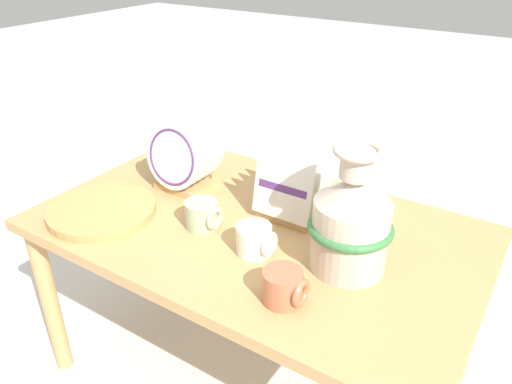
# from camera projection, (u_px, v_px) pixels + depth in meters

# --- Properties ---
(ground_plane) EXTENTS (14.00, 14.00, 0.00)m
(ground_plane) POSITION_uv_depth(u_px,v_px,m) (256.00, 372.00, 1.79)
(ground_plane) COLOR beige
(display_table) EXTENTS (1.31, 0.80, 0.62)m
(display_table) POSITION_uv_depth(u_px,v_px,m) (256.00, 244.00, 1.53)
(display_table) COLOR tan
(display_table) RESTS_ON ground_plane
(ceramic_vase) EXTENTS (0.22, 0.22, 0.34)m
(ceramic_vase) POSITION_uv_depth(u_px,v_px,m) (351.00, 220.00, 1.25)
(ceramic_vase) COLOR beige
(ceramic_vase) RESTS_ON display_table
(dish_rack_round_plates) EXTENTS (0.22, 0.18, 0.24)m
(dish_rack_round_plates) POSITION_uv_depth(u_px,v_px,m) (184.00, 159.00, 1.66)
(dish_rack_round_plates) COLOR tan
(dish_rack_round_plates) RESTS_ON display_table
(dish_rack_square_plates) EXTENTS (0.19, 0.17, 0.21)m
(dish_rack_square_plates) POSITION_uv_depth(u_px,v_px,m) (294.00, 192.00, 1.51)
(dish_rack_square_plates) COLOR tan
(dish_rack_square_plates) RESTS_ON display_table
(wicker_charger_stack) EXTENTS (0.33, 0.33, 0.03)m
(wicker_charger_stack) POSITION_uv_depth(u_px,v_px,m) (102.00, 210.00, 1.54)
(wicker_charger_stack) COLOR tan
(wicker_charger_stack) RESTS_ON display_table
(mug_sage_glaze) EXTENTS (0.11, 0.10, 0.08)m
(mug_sage_glaze) POSITION_uv_depth(u_px,v_px,m) (203.00, 215.00, 1.46)
(mug_sage_glaze) COLOR #9EB28E
(mug_sage_glaze) RESTS_ON display_table
(mug_cream_glaze) EXTENTS (0.11, 0.10, 0.08)m
(mug_cream_glaze) POSITION_uv_depth(u_px,v_px,m) (255.00, 240.00, 1.35)
(mug_cream_glaze) COLOR silver
(mug_cream_glaze) RESTS_ON display_table
(mug_terracotta_glaze) EXTENTS (0.11, 0.10, 0.08)m
(mug_terracotta_glaze) POSITION_uv_depth(u_px,v_px,m) (284.00, 287.00, 1.17)
(mug_terracotta_glaze) COLOR #B76647
(mug_terracotta_glaze) RESTS_ON display_table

